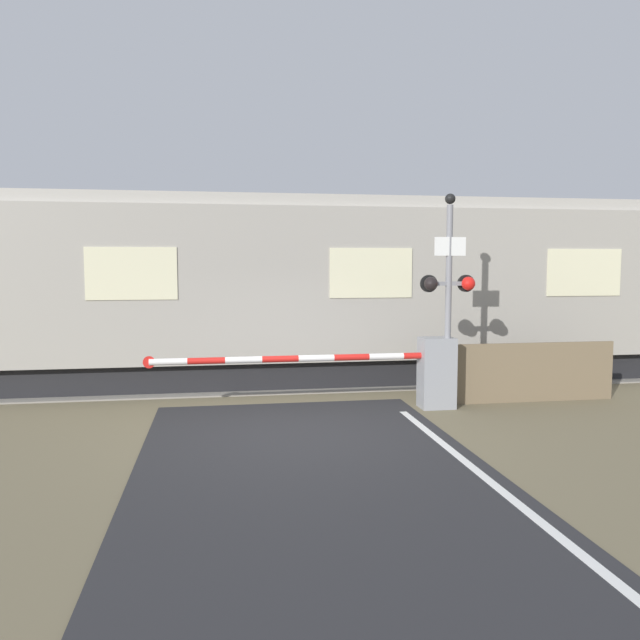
{
  "coord_description": "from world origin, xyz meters",
  "views": [
    {
      "loc": [
        -1.13,
        -9.13,
        2.55
      ],
      "look_at": [
        0.66,
        1.9,
        1.54
      ],
      "focal_mm": 35.0,
      "sensor_mm": 36.0,
      "label": 1
    }
  ],
  "objects": [
    {
      "name": "track_bed",
      "position": [
        0.0,
        4.39,
        0.02
      ],
      "size": [
        36.0,
        3.2,
        0.13
      ],
      "color": "gray",
      "rests_on": "ground_plane"
    },
    {
      "name": "ground_plane",
      "position": [
        0.0,
        0.0,
        0.0
      ],
      "size": [
        80.0,
        80.0,
        0.0
      ],
      "primitive_type": "plane",
      "color": "#6B6047"
    },
    {
      "name": "roadside_fence",
      "position": [
        4.45,
        1.48,
        0.55
      ],
      "size": [
        3.48,
        0.06,
        1.1
      ],
      "color": "#726047",
      "rests_on": "ground_plane"
    },
    {
      "name": "crossing_barrier",
      "position": [
        2.28,
        1.3,
        0.68
      ],
      "size": [
        5.34,
        0.44,
        1.25
      ],
      "color": "gray",
      "rests_on": "ground_plane"
    },
    {
      "name": "signal_post",
      "position": [
        2.81,
        1.19,
        2.13
      ],
      "size": [
        0.98,
        0.26,
        3.75
      ],
      "color": "gray",
      "rests_on": "ground_plane"
    },
    {
      "name": "train",
      "position": [
        1.86,
        4.39,
        2.01
      ],
      "size": [
        16.71,
        2.95,
        3.92
      ],
      "color": "black",
      "rests_on": "ground_plane"
    }
  ]
}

